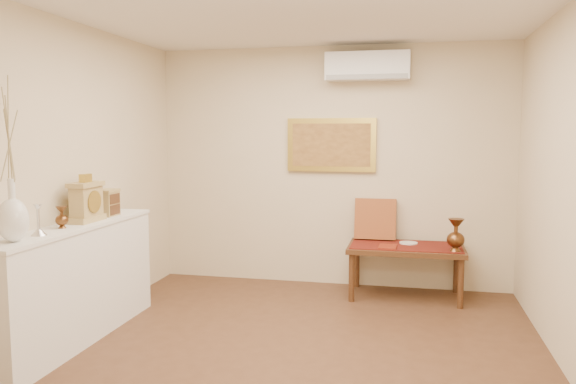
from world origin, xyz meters
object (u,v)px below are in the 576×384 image
(brass_urn_tall, at_px, (456,231))
(display_ledge, at_px, (75,283))
(wooden_chest, at_px, (107,203))
(mantel_clock, at_px, (87,201))
(low_table, at_px, (406,252))
(white_vase, at_px, (10,162))

(brass_urn_tall, distance_m, display_ledge, 3.59)
(display_ledge, relative_size, wooden_chest, 8.28)
(display_ledge, relative_size, mantel_clock, 4.93)
(display_ledge, relative_size, low_table, 1.68)
(brass_urn_tall, xyz_separation_m, mantel_clock, (-3.15, -1.49, 0.40))
(mantel_clock, distance_m, low_table, 3.22)
(display_ledge, bearing_deg, white_vase, -88.78)
(white_vase, height_order, mantel_clock, white_vase)
(white_vase, bearing_deg, brass_urn_tall, 37.44)
(white_vase, distance_m, display_ledge, 1.27)
(brass_urn_tall, xyz_separation_m, low_table, (-0.49, 0.19, -0.27))
(display_ledge, height_order, low_table, display_ledge)
(brass_urn_tall, bearing_deg, low_table, 158.36)
(brass_urn_tall, bearing_deg, white_vase, -142.56)
(brass_urn_tall, relative_size, wooden_chest, 1.64)
(mantel_clock, relative_size, low_table, 0.34)
(white_vase, relative_size, mantel_clock, 2.71)
(mantel_clock, height_order, low_table, mantel_clock)
(white_vase, relative_size, wooden_chest, 4.56)
(wooden_chest, height_order, low_table, wooden_chest)
(brass_urn_tall, height_order, display_ledge, display_ledge)
(display_ledge, xyz_separation_m, mantel_clock, (0.01, 0.19, 0.66))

